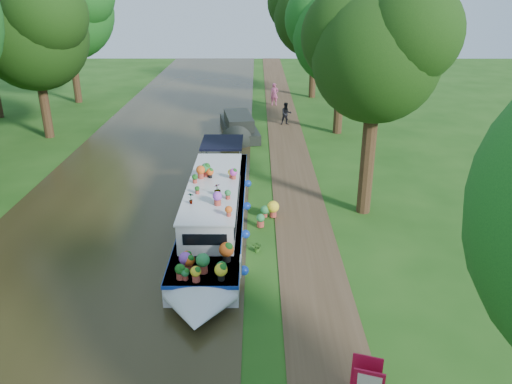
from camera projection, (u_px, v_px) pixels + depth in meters
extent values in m
plane|color=#1C4711|center=(274.00, 246.00, 18.02)|extent=(100.00, 100.00, 0.00)
cube|color=black|center=(108.00, 246.00, 18.03)|extent=(10.00, 100.00, 0.02)
cube|color=#453220|center=(307.00, 246.00, 18.02)|extent=(2.20, 100.00, 0.03)
cube|color=silver|center=(216.00, 210.00, 19.94)|extent=(2.20, 12.00, 0.75)
cube|color=navy|center=(216.00, 203.00, 19.82)|extent=(2.24, 12.04, 0.12)
cube|color=silver|center=(214.00, 198.00, 18.85)|extent=(1.80, 7.00, 1.05)
cube|color=silver|center=(213.00, 184.00, 18.64)|extent=(1.90, 7.10, 0.06)
cube|color=black|center=(238.00, 196.00, 18.82)|extent=(0.03, 6.40, 0.38)
cube|color=black|center=(190.00, 196.00, 18.83)|extent=(0.03, 6.40, 0.38)
cube|color=black|center=(222.00, 143.00, 23.32)|extent=(1.90, 2.40, 0.10)
cube|color=white|center=(241.00, 266.00, 14.69)|extent=(0.04, 0.45, 0.55)
imported|color=#144E18|center=(191.00, 198.00, 16.81)|extent=(0.25, 0.19, 0.41)
imported|color=#144E18|center=(217.00, 189.00, 17.49)|extent=(0.34, 0.34, 0.44)
cylinder|color=#311F10|center=(367.00, 160.00, 19.91)|extent=(0.56, 0.56, 4.55)
sphere|color=black|center=(377.00, 58.00, 18.40)|extent=(4.80, 4.80, 4.80)
sphere|color=black|center=(411.00, 33.00, 17.36)|extent=(3.60, 3.60, 3.60)
sphere|color=black|center=(351.00, 36.00, 18.90)|extent=(3.84, 3.84, 3.84)
cylinder|color=#311F10|center=(339.00, 103.00, 31.13)|extent=(0.56, 0.56, 3.85)
sphere|color=#144E18|center=(343.00, 36.00, 29.59)|extent=(6.00, 6.00, 6.00)
sphere|color=#144E18|center=(368.00, 15.00, 28.29)|extent=(4.50, 4.50, 4.50)
sphere|color=#144E18|center=(324.00, 19.00, 30.21)|extent=(4.80, 4.80, 4.80)
cylinder|color=#311F10|center=(313.00, 72.00, 41.22)|extent=(0.56, 0.56, 4.20)
sphere|color=black|center=(315.00, 15.00, 39.53)|extent=(6.60, 6.60, 6.60)
sphere|color=black|center=(300.00, 2.00, 40.22)|extent=(5.28, 5.28, 5.28)
cylinder|color=#311F10|center=(45.00, 106.00, 30.24)|extent=(0.56, 0.56, 3.85)
sphere|color=black|center=(33.00, 36.00, 28.67)|extent=(6.20, 6.20, 6.20)
sphere|color=black|center=(45.00, 14.00, 27.33)|extent=(4.65, 4.65, 4.65)
sphere|color=black|center=(20.00, 18.00, 29.32)|extent=(4.96, 4.96, 4.96)
cylinder|color=#311F10|center=(75.00, 75.00, 39.38)|extent=(0.56, 0.56, 4.38)
sphere|color=#144E18|center=(67.00, 13.00, 37.60)|extent=(7.00, 7.00, 7.00)
cube|color=black|center=(239.00, 128.00, 31.69)|extent=(2.81, 6.24, 0.60)
cube|color=black|center=(239.00, 120.00, 30.98)|extent=(2.03, 3.70, 0.70)
cube|color=#AB0C2D|center=(366.00, 378.00, 11.17)|extent=(0.73, 0.46, 1.08)
imported|color=#E35D9E|center=(274.00, 94.00, 38.81)|extent=(0.67, 0.50, 1.70)
imported|color=black|center=(286.00, 114.00, 33.37)|extent=(0.82, 0.69, 1.49)
imported|color=#2F611D|center=(257.00, 247.00, 17.58)|extent=(0.41, 0.38, 0.38)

